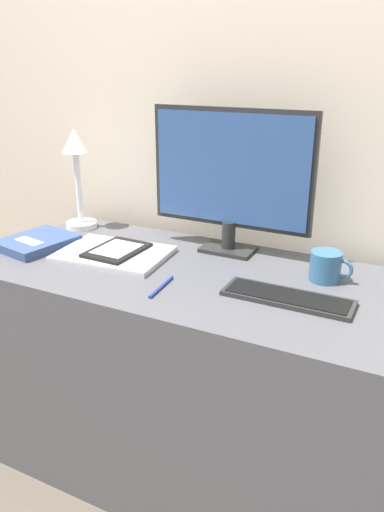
% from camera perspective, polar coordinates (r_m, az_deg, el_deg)
% --- Properties ---
extents(wall_back, '(3.60, 0.05, 2.40)m').
position_cam_1_polar(wall_back, '(1.63, 6.84, 19.12)').
color(wall_back, beige).
rests_on(wall_back, ground_plane).
extents(desk, '(1.29, 0.57, 0.70)m').
position_cam_1_polar(desk, '(1.58, 0.72, -13.70)').
color(desk, '#4C4C51').
rests_on(desk, ground_plane).
extents(monitor, '(0.51, 0.11, 0.44)m').
position_cam_1_polar(monitor, '(1.51, 4.44, 9.16)').
color(monitor, '#262626').
rests_on(monitor, desk).
extents(keyboard, '(0.33, 0.10, 0.01)m').
position_cam_1_polar(keyboard, '(1.27, 10.86, -4.67)').
color(keyboard, '#282828').
rests_on(keyboard, desk).
extents(laptop, '(0.34, 0.26, 0.02)m').
position_cam_1_polar(laptop, '(1.54, -8.93, 0.23)').
color(laptop, '#BCBCC1').
rests_on(laptop, desk).
extents(ereader, '(0.15, 0.19, 0.01)m').
position_cam_1_polar(ereader, '(1.54, -8.58, 0.70)').
color(ereader, black).
rests_on(ereader, laptop).
extents(desk_lamp, '(0.11, 0.11, 0.35)m').
position_cam_1_polar(desk_lamp, '(1.79, -13.03, 9.95)').
color(desk_lamp, white).
rests_on(desk_lamp, desk).
extents(notebook, '(0.22, 0.25, 0.03)m').
position_cam_1_polar(notebook, '(1.68, -17.29, 1.52)').
color(notebook, '#334775').
rests_on(notebook, desk).
extents(coffee_mug, '(0.12, 0.08, 0.08)m').
position_cam_1_polar(coffee_mug, '(1.40, 15.08, -1.15)').
color(coffee_mug, '#336089').
rests_on(coffee_mug, desk).
extents(pen, '(0.02, 0.14, 0.01)m').
position_cam_1_polar(pen, '(1.32, -3.53, -3.53)').
color(pen, navy).
rests_on(pen, desk).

